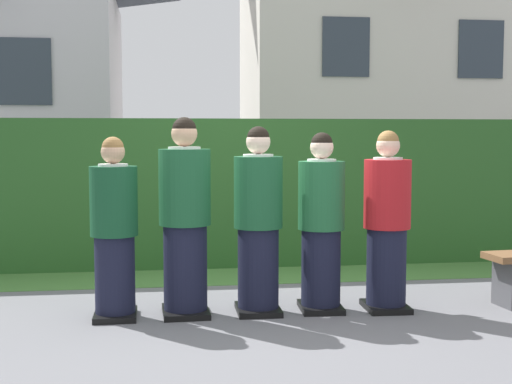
{
  "coord_description": "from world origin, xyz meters",
  "views": [
    {
      "loc": [
        -0.79,
        -5.88,
        1.54
      ],
      "look_at": [
        0.0,
        0.0,
        1.05
      ],
      "focal_mm": 49.03,
      "sensor_mm": 36.0,
      "label": 1
    }
  ],
  "objects_px": {
    "student_front_row_0": "(114,233)",
    "student_front_row_3": "(321,226)",
    "student_front_row_1": "(185,221)",
    "student_front_row_2": "(258,225)",
    "student_in_red_blazer": "(387,225)"
  },
  "relations": [
    {
      "from": "student_front_row_0",
      "to": "student_front_row_3",
      "type": "relative_size",
      "value": 0.98
    },
    {
      "from": "student_front_row_1",
      "to": "student_front_row_3",
      "type": "xyz_separation_m",
      "value": [
        1.18,
        -0.0,
        -0.06
      ]
    },
    {
      "from": "student_front_row_1",
      "to": "student_front_row_3",
      "type": "relative_size",
      "value": 1.08
    },
    {
      "from": "student_front_row_1",
      "to": "student_front_row_2",
      "type": "relative_size",
      "value": 1.05
    },
    {
      "from": "student_front_row_0",
      "to": "student_in_red_blazer",
      "type": "relative_size",
      "value": 0.97
    },
    {
      "from": "student_front_row_0",
      "to": "student_in_red_blazer",
      "type": "distance_m",
      "value": 2.34
    },
    {
      "from": "student_front_row_3",
      "to": "student_in_red_blazer",
      "type": "distance_m",
      "value": 0.58
    },
    {
      "from": "student_front_row_0",
      "to": "student_front_row_2",
      "type": "xyz_separation_m",
      "value": [
        1.22,
        0.02,
        0.04
      ]
    },
    {
      "from": "student_front_row_0",
      "to": "student_front_row_1",
      "type": "bearing_deg",
      "value": 2.46
    },
    {
      "from": "student_front_row_0",
      "to": "student_front_row_2",
      "type": "height_order",
      "value": "student_front_row_2"
    },
    {
      "from": "student_front_row_2",
      "to": "student_front_row_3",
      "type": "distance_m",
      "value": 0.56
    },
    {
      "from": "student_in_red_blazer",
      "to": "student_front_row_2",
      "type": "bearing_deg",
      "value": 177.46
    },
    {
      "from": "student_front_row_0",
      "to": "student_front_row_1",
      "type": "xyz_separation_m",
      "value": [
        0.59,
        0.03,
        0.08
      ]
    },
    {
      "from": "student_front_row_2",
      "to": "student_in_red_blazer",
      "type": "distance_m",
      "value": 1.13
    },
    {
      "from": "student_front_row_0",
      "to": "student_front_row_3",
      "type": "height_order",
      "value": "student_front_row_3"
    }
  ]
}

